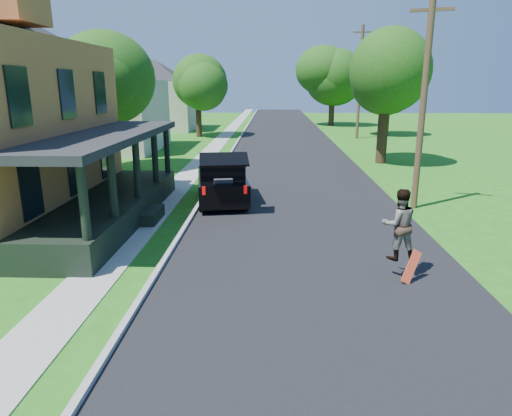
{
  "coord_description": "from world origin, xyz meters",
  "views": [
    {
      "loc": [
        -1.11,
        -9.42,
        4.73
      ],
      "look_at": [
        -1.56,
        3.0,
        1.34
      ],
      "focal_mm": 32.0,
      "sensor_mm": 36.0,
      "label": 1
    }
  ],
  "objects_px": {
    "skateboarder": "(399,224)",
    "tree_right_near": "(385,78)",
    "utility_pole_near": "(423,103)",
    "black_suv": "(222,180)"
  },
  "relations": [
    {
      "from": "skateboarder",
      "to": "tree_right_near",
      "type": "bearing_deg",
      "value": -105.85
    },
    {
      "from": "black_suv",
      "to": "tree_right_near",
      "type": "xyz_separation_m",
      "value": [
        8.74,
        9.88,
        4.18
      ]
    },
    {
      "from": "black_suv",
      "to": "skateboarder",
      "type": "height_order",
      "value": "black_suv"
    },
    {
      "from": "black_suv",
      "to": "utility_pole_near",
      "type": "relative_size",
      "value": 0.66
    },
    {
      "from": "tree_right_near",
      "to": "skateboarder",
      "type": "bearing_deg",
      "value": -101.34
    },
    {
      "from": "black_suv",
      "to": "skateboarder",
      "type": "bearing_deg",
      "value": -64.05
    },
    {
      "from": "utility_pole_near",
      "to": "tree_right_near",
      "type": "bearing_deg",
      "value": 100.91
    },
    {
      "from": "tree_right_near",
      "to": "black_suv",
      "type": "bearing_deg",
      "value": -131.49
    },
    {
      "from": "black_suv",
      "to": "utility_pole_near",
      "type": "bearing_deg",
      "value": -14.91
    },
    {
      "from": "skateboarder",
      "to": "utility_pole_near",
      "type": "xyz_separation_m",
      "value": [
        2.44,
        6.71,
        2.69
      ]
    }
  ]
}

